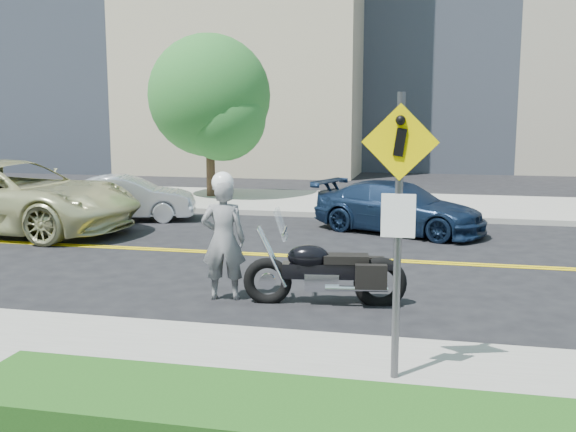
% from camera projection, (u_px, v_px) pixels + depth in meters
% --- Properties ---
extents(ground_plane, '(120.00, 120.00, 0.00)m').
position_uv_depth(ground_plane, '(213.00, 252.00, 14.19)').
color(ground_plane, black).
rests_on(ground_plane, ground).
extents(sidewalk_far, '(60.00, 5.00, 0.15)m').
position_uv_depth(sidewalk_far, '(289.00, 202.00, 21.41)').
color(sidewalk_far, '#9E9B91').
rests_on(sidewalk_far, ground_plane).
extents(pedestrian_sign, '(0.78, 0.08, 3.00)m').
position_uv_depth(pedestrian_sign, '(398.00, 210.00, 6.89)').
color(pedestrian_sign, '#4C4C51').
rests_on(pedestrian_sign, sidewalk_near).
extents(motorcyclist, '(0.77, 0.59, 2.03)m').
position_uv_depth(motorcyclist, '(223.00, 236.00, 10.54)').
color(motorcyclist, silver).
rests_on(motorcyclist, ground).
extents(motorcycle, '(2.51, 1.10, 1.47)m').
position_uv_depth(motorcycle, '(325.00, 257.00, 10.32)').
color(motorcycle, black).
rests_on(motorcycle, ground).
extents(suv, '(6.46, 3.23, 1.76)m').
position_uv_depth(suv, '(12.00, 197.00, 16.39)').
color(suv, beige).
rests_on(suv, ground).
extents(parked_car_silver, '(3.88, 2.28, 1.21)m').
position_uv_depth(parked_car_silver, '(126.00, 198.00, 18.21)').
color(parked_car_silver, '#BBBDC3').
rests_on(parked_car_silver, ground).
extents(parked_car_blue, '(4.58, 3.17, 1.23)m').
position_uv_depth(parked_car_blue, '(399.00, 208.00, 16.38)').
color(parked_car_blue, '#182B4A').
rests_on(parked_car_blue, ground).
extents(tree_far_a, '(3.95, 3.95, 5.40)m').
position_uv_depth(tree_far_a, '(209.00, 96.00, 21.74)').
color(tree_far_a, '#382619').
rests_on(tree_far_a, ground).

